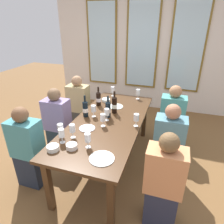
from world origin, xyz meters
TOP-DOWN VIEW (x-y plane):
  - ground_plane at (0.00, 0.00)m, footprint 12.00×12.00m
  - back_wall_with_windows at (0.00, 2.37)m, footprint 4.12×0.10m
  - dining_table at (0.00, 0.00)m, footprint 0.92×2.11m
  - white_plate_0 at (-0.18, -0.29)m, footprint 0.20×0.20m
  - white_plate_1 at (0.21, -0.79)m, footprint 0.26×0.26m
  - white_plate_2 at (-0.04, 0.49)m, footprint 0.23×0.23m
  - wine_bottle_0 at (-0.35, 0.03)m, footprint 0.08×0.08m
  - wine_bottle_1 at (-0.32, 0.46)m, footprint 0.08×0.08m
  - wine_bottle_2 at (0.01, 0.27)m, footprint 0.08×0.08m
  - wine_bottle_3 at (-0.04, 0.11)m, footprint 0.08×0.08m
  - tasting_bowl_0 at (-0.16, -0.73)m, footprint 0.12×0.12m
  - tasting_bowl_1 at (-0.26, 0.66)m, footprint 0.14×0.14m
  - tasting_bowl_2 at (-0.34, -0.82)m, footprint 0.13×0.13m
  - wine_glass_0 at (-0.25, -0.53)m, footprint 0.07×0.07m
  - wine_glass_1 at (-0.01, -0.16)m, footprint 0.07×0.07m
  - wine_glass_2 at (-0.32, -0.66)m, footprint 0.07×0.07m
  - wine_glass_3 at (-0.00, -0.65)m, footprint 0.07×0.07m
  - wine_glass_4 at (0.40, -0.03)m, footprint 0.07×0.07m
  - wine_glass_5 at (-0.39, -0.56)m, footprint 0.07×0.07m
  - wine_glass_6 at (-0.23, 0.93)m, footprint 0.07×0.07m
  - wine_glass_7 at (-0.23, 0.06)m, footprint 0.07×0.07m
  - wine_glass_8 at (-0.02, 0.01)m, footprint 0.07×0.07m
  - wine_glass_9 at (0.23, 0.93)m, footprint 0.07×0.07m
  - seated_person_0 at (-0.84, 0.03)m, footprint 0.38×0.24m
  - seated_person_1 at (0.84, -0.03)m, footprint 0.38×0.24m
  - seated_person_2 at (-0.84, 0.74)m, footprint 0.38×0.24m
  - seated_person_3 at (0.84, 0.71)m, footprint 0.38×0.24m
  - seated_person_4 at (-0.84, -0.67)m, footprint 0.38×0.24m
  - seated_person_5 at (0.84, -0.71)m, footprint 0.38×0.24m

SIDE VIEW (x-z plane):
  - ground_plane at x=0.00m, z-range 0.00..0.00m
  - seated_person_0 at x=-0.84m, z-range -0.03..1.08m
  - seated_person_1 at x=0.84m, z-range -0.03..1.08m
  - seated_person_2 at x=-0.84m, z-range -0.03..1.08m
  - seated_person_3 at x=0.84m, z-range -0.03..1.08m
  - seated_person_4 at x=-0.84m, z-range -0.03..1.08m
  - seated_person_5 at x=0.84m, z-range -0.03..1.08m
  - dining_table at x=0.00m, z-range 0.29..1.03m
  - white_plate_0 at x=-0.18m, z-range 0.74..0.75m
  - white_plate_1 at x=0.21m, z-range 0.74..0.75m
  - white_plate_2 at x=-0.04m, z-range 0.74..0.75m
  - tasting_bowl_1 at x=-0.26m, z-range 0.74..0.78m
  - tasting_bowl_2 at x=-0.34m, z-range 0.74..0.79m
  - tasting_bowl_0 at x=-0.16m, z-range 0.74..0.79m
  - wine_glass_0 at x=-0.25m, z-range 0.77..0.94m
  - wine_glass_1 at x=-0.01m, z-range 0.77..0.94m
  - wine_glass_7 at x=-0.23m, z-range 0.77..0.94m
  - wine_glass_9 at x=0.23m, z-range 0.77..0.94m
  - wine_bottle_1 at x=-0.32m, z-range 0.70..1.01m
  - wine_bottle_3 at x=-0.04m, z-range 0.70..1.02m
  - wine_bottle_0 at x=-0.35m, z-range 0.70..1.02m
  - wine_glass_2 at x=-0.32m, z-range 0.77..0.95m
  - wine_glass_3 at x=0.00m, z-range 0.77..0.95m
  - wine_glass_4 at x=0.40m, z-range 0.77..0.95m
  - wine_glass_5 at x=-0.39m, z-range 0.77..0.95m
  - wine_glass_6 at x=-0.23m, z-range 0.77..0.95m
  - wine_glass_8 at x=-0.02m, z-range 0.77..0.95m
  - wine_bottle_2 at x=0.01m, z-range 0.70..1.04m
  - back_wall_with_windows at x=0.00m, z-range 0.00..2.90m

